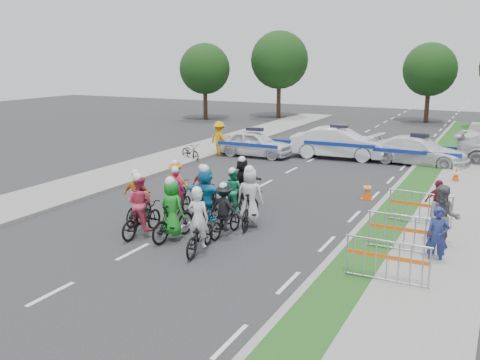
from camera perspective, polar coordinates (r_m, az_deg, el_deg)
The scene contains 33 objects.
ground at distance 15.15m, azimuth -11.35°, elevation -7.52°, with size 90.00×90.00×0.00m, color #28282B.
curb_right at distance 17.33m, azimuth 12.86°, elevation -4.73°, with size 0.20×60.00×0.12m, color gray.
grass_strip at distance 17.20m, azimuth 15.13°, elevation -5.02°, with size 1.20×60.00×0.11m, color #194817.
sidewalk_right at distance 16.97m, azimuth 21.11°, elevation -5.68°, with size 2.40×60.00×0.13m, color gray.
sidewalk_left at distance 22.86m, azimuth -16.58°, elevation -0.60°, with size 3.00×60.00×0.13m, color gray.
rider_0 at distance 14.67m, azimuth -4.37°, elevation -5.41°, with size 0.92×1.93×1.89m.
rider_1 at distance 15.68m, azimuth -7.21°, elevation -3.77°, with size 0.86×1.88×1.92m.
rider_2 at distance 16.24m, azimuth -10.56°, elevation -3.40°, with size 0.82×1.91×1.94m.
rider_3 at distance 17.38m, azimuth -10.81°, elevation -2.39°, with size 0.96×1.77×1.80m.
rider_4 at distance 15.95m, azimuth -1.64°, elevation -3.72°, with size 0.95×1.67×1.67m.
rider_5 at distance 16.90m, azimuth -3.63°, elevation -2.15°, with size 1.59×1.90×1.99m.
rider_6 at distance 17.98m, azimuth -6.69°, elevation -2.11°, with size 0.69×1.74×1.74m.
rider_7 at distance 16.74m, azimuth 1.10°, elevation -2.48°, with size 0.92×1.97×2.00m.
rider_8 at distance 17.90m, azimuth -0.71°, elevation -1.91°, with size 0.89×1.74×1.69m.
rider_9 at distance 18.56m, azimuth -3.91°, elevation -1.34°, with size 0.86×1.61×1.67m.
rider_10 at distance 19.31m, azimuth -6.80°, elevation -0.79°, with size 1.02×1.73×1.69m.
rider_11 at distance 19.17m, azimuth 0.29°, elevation -0.48°, with size 1.50×1.78×1.82m.
police_car_0 at distance 28.61m, azimuth 1.57°, elevation 3.91°, with size 1.63×4.05×1.38m, color white.
police_car_1 at distance 28.51m, azimuth 10.46°, elevation 3.90°, with size 1.70×4.89×1.61m, color white.
police_car_2 at distance 27.83m, azimuth 18.55°, elevation 2.97°, with size 1.93×4.76×1.38m, color white.
spectator_0 at distance 14.63m, azimuth 20.32°, elevation -5.67°, with size 0.56×0.37×1.54m, color navy.
spectator_1 at distance 15.73m, azimuth 20.82°, elevation -3.82°, with size 0.90×0.70×1.85m, color #55555A.
spectator_2 at distance 17.63m, azimuth 20.29°, elevation -2.47°, with size 0.92×0.38×1.57m, color maroon.
marshal_hiviz at distance 28.85m, azimuth -2.22°, elevation 4.45°, with size 1.19×0.68×1.84m, color #DC9C0B.
barrier_0 at distance 13.05m, azimuth 15.39°, elevation -8.57°, with size 2.00×0.50×1.12m, color #A5A8AD, non-canonical shape.
barrier_1 at distance 15.14m, azimuth 17.12°, elevation -5.63°, with size 2.00×0.50×1.12m, color #A5A8AD, non-canonical shape.
barrier_2 at distance 17.72m, azimuth 18.64°, elevation -3.01°, with size 2.00×0.50×1.12m, color #A5A8AD, non-canonical shape.
cone_0 at distance 20.64m, azimuth 13.42°, elevation -1.07°, with size 0.40×0.40×0.70m.
cone_1 at distance 24.23m, azimuth 22.03°, elevation 0.41°, with size 0.40×0.40×0.70m.
parked_bike at distance 27.74m, azimuth -5.31°, elevation 3.02°, with size 0.57×1.62×0.85m, color black.
tree_0 at distance 45.31m, azimuth -3.77°, elevation 11.74°, with size 4.20×4.20×6.30m.
tree_3 at distance 46.65m, azimuth 4.22°, elevation 12.64°, with size 4.90×4.90×7.35m.
tree_4 at distance 45.49m, azimuth 19.59°, elevation 11.03°, with size 4.20×4.20×6.30m.
Camera 1 is at (8.87, -11.09, 5.28)m, focal length 40.00 mm.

